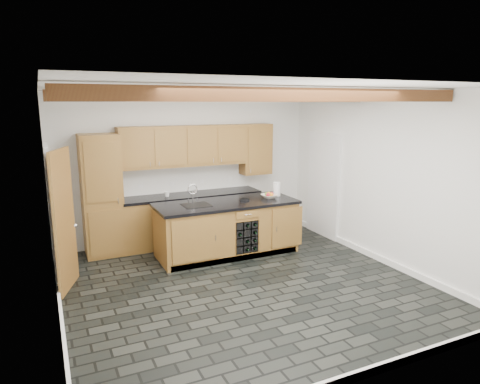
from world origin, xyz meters
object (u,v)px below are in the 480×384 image
at_px(fruit_bowl, 269,196).
at_px(kitchen_scale, 245,199).
at_px(paper_towel, 277,189).
at_px(island, 227,228).

bearing_deg(fruit_bowl, kitchen_scale, 174.79).
distance_m(kitchen_scale, paper_towel, 0.70).
xyz_separation_m(fruit_bowl, paper_towel, (0.22, 0.11, 0.09)).
relative_size(kitchen_scale, paper_towel, 0.68).
relative_size(kitchen_scale, fruit_bowl, 0.62).
height_order(fruit_bowl, paper_towel, paper_towel).
xyz_separation_m(kitchen_scale, paper_towel, (0.69, 0.06, 0.10)).
bearing_deg(paper_towel, fruit_bowl, -153.65).
bearing_deg(island, kitchen_scale, 3.74).
bearing_deg(kitchen_scale, paper_towel, 18.62).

